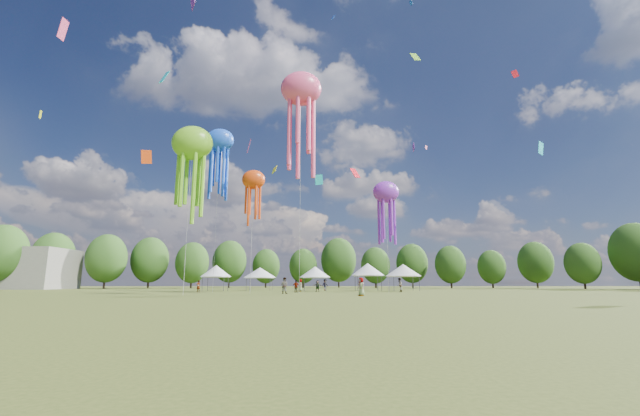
{
  "coord_description": "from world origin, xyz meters",
  "views": [
    {
      "loc": [
        -2.92,
        -10.59,
        1.2
      ],
      "look_at": [
        -2.28,
        15.0,
        6.0
      ],
      "focal_mm": 22.51,
      "sensor_mm": 36.0,
      "label": 1
    }
  ],
  "objects": [
    {
      "name": "ground",
      "position": [
        0.0,
        0.0,
        0.0
      ],
      "size": [
        300.0,
        300.0,
        0.0
      ],
      "primitive_type": "plane",
      "color": "#384416",
      "rests_on": "ground"
    },
    {
      "name": "spectator_near",
      "position": [
        -5.81,
        35.53,
        0.92
      ],
      "size": [
        1.07,
        0.95,
        1.83
      ],
      "primitive_type": "imported",
      "rotation": [
        0.0,
        0.0,
        2.8
      ],
      "color": "gray",
      "rests_on": "ground"
    },
    {
      "name": "spectators_far",
      "position": [
        -0.29,
        45.78,
        0.87
      ],
      "size": [
        27.75,
        28.6,
        1.88
      ],
      "color": "gray",
      "rests_on": "ground"
    },
    {
      "name": "festival_tents",
      "position": [
        -1.48,
        53.46,
        3.06
      ],
      "size": [
        33.82,
        11.9,
        4.33
      ],
      "color": "#47474C",
      "rests_on": "ground"
    },
    {
      "name": "show_kites",
      "position": [
        -8.22,
        37.15,
        18.2
      ],
      "size": [
        26.54,
        16.85,
        27.93
      ],
      "color": "#73C720",
      "rests_on": "ground"
    },
    {
      "name": "small_kites",
      "position": [
        -1.28,
        39.89,
        30.41
      ],
      "size": [
        73.36,
        63.94,
        46.53
      ],
      "color": "#73C720",
      "rests_on": "ground"
    },
    {
      "name": "treeline",
      "position": [
        -3.87,
        62.51,
        6.54
      ],
      "size": [
        201.57,
        95.24,
        13.43
      ],
      "color": "#38281C",
      "rests_on": "ground"
    }
  ]
}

